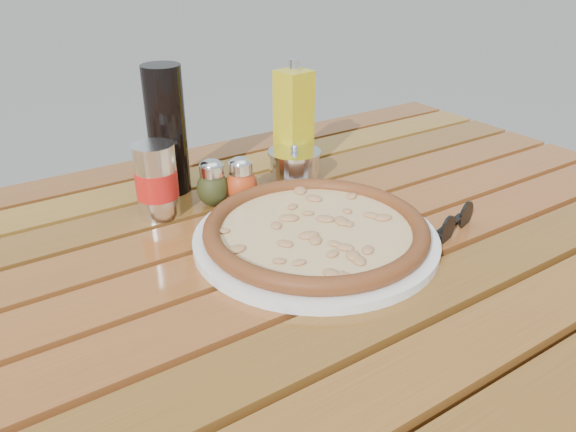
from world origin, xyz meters
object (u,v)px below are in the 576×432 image
dark_bottle (167,130)px  parmesan_tin (294,166)px  soda_can (156,181)px  table (295,281)px  pepper_shaker (241,181)px  oregano_shaker (213,184)px  pizza (316,229)px  olive_oil_cruet (294,121)px  plate (316,238)px  sunglasses (455,223)px

dark_bottle → parmesan_tin: (0.20, -0.09, -0.08)m
dark_bottle → soda_can: (-0.06, -0.08, -0.05)m
table → pepper_shaker: 0.19m
oregano_shaker → dark_bottle: 0.12m
pizza → parmesan_tin: (0.10, 0.21, 0.01)m
soda_can → olive_oil_cruet: bearing=7.9°
plate → pepper_shaker: bearing=96.9°
pizza → sunglasses: bearing=-25.1°
plate → sunglasses: (0.20, -0.09, 0.01)m
oregano_shaker → pizza: bearing=-71.6°
pepper_shaker → olive_oil_cruet: (0.16, 0.07, 0.06)m
dark_bottle → sunglasses: bearing=-52.7°
soda_can → oregano_shaker: bearing=-9.9°
plate → dark_bottle: 0.33m
soda_can → pepper_shaker: bearing=-13.7°
plate → parmesan_tin: 0.23m
parmesan_tin → oregano_shaker: bearing=-177.4°
plate → soda_can: (-0.16, 0.21, 0.05)m
olive_oil_cruet → pepper_shaker: bearing=-154.9°
pepper_shaker → oregano_shaker: 0.05m
table → pizza: pizza is taller
pizza → dark_bottle: 0.32m
pizza → soda_can: (-0.16, 0.21, 0.04)m
oregano_shaker → parmesan_tin: oregano_shaker is taller
plate → olive_oil_cruet: 0.30m
table → sunglasses: (0.21, -0.12, 0.09)m
pepper_shaker → sunglasses: bearing=-51.5°
plate → oregano_shaker: (-0.07, 0.20, 0.03)m
soda_can → parmesan_tin: (0.26, -0.01, -0.03)m
parmesan_tin → table: bearing=-123.8°
oregano_shaker → soda_can: size_ratio=0.68×
table → plate: (0.02, -0.03, 0.08)m
oregano_shaker → sunglasses: bearing=-48.0°
dark_bottle → olive_oil_cruet: size_ratio=1.05×
pizza → oregano_shaker: oregano_shaker is taller
dark_bottle → parmesan_tin: bearing=-23.7°
soda_can → sunglasses: 0.47m
plate → soda_can: 0.27m
plate → oregano_shaker: bearing=108.4°
plate → olive_oil_cruet: size_ratio=1.71×
plate → parmesan_tin: (0.10, 0.21, 0.02)m
oregano_shaker → sunglasses: (0.26, -0.29, -0.02)m
soda_can → olive_oil_cruet: (0.29, 0.04, 0.04)m
table → oregano_shaker: bearing=105.2°
oregano_shaker → parmesan_tin: 0.17m
oregano_shaker → sunglasses: 0.39m
oregano_shaker → dark_bottle: (-0.03, 0.10, 0.07)m
plate → table: bearing=126.9°
plate → pepper_shaker: size_ratio=4.39×
dark_bottle → pepper_shaker: bearing=-55.7°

